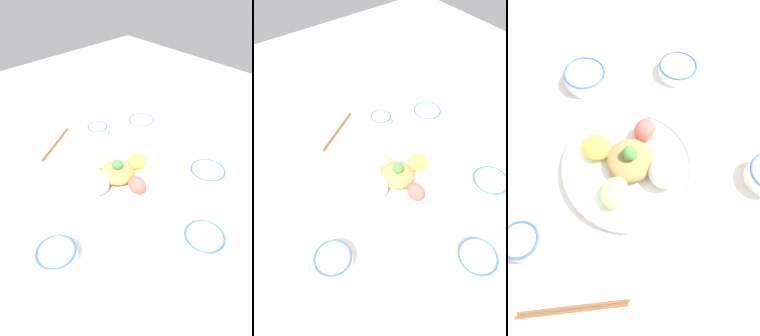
{
  "view_description": "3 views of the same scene",
  "coord_description": "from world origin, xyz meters",
  "views": [
    {
      "loc": [
        -0.42,
        -0.49,
        0.65
      ],
      "look_at": [
        0.06,
        0.02,
        0.05
      ],
      "focal_mm": 30.0,
      "sensor_mm": 36.0,
      "label": 1
    },
    {
      "loc": [
        -0.34,
        -0.38,
        0.76
      ],
      "look_at": [
        -0.01,
        0.07,
        0.07
      ],
      "focal_mm": 30.0,
      "sensor_mm": 36.0,
      "label": 2
    },
    {
      "loc": [
        -0.1,
        0.28,
        0.63
      ],
      "look_at": [
        0.01,
        0.05,
        0.06
      ],
      "focal_mm": 30.0,
      "sensor_mm": 36.0,
      "label": 3
    }
  ],
  "objects": [
    {
      "name": "ground_plane",
      "position": [
        0.0,
        0.0,
        0.0
      ],
      "size": [
        2.4,
        2.4,
        0.0
      ],
      "primitive_type": "plane",
      "color": "silver"
    },
    {
      "name": "salad_platter",
      "position": [
        0.03,
        0.03,
        0.03
      ],
      "size": [
        0.33,
        0.33,
        0.09
      ],
      "color": "white",
      "rests_on": "ground_plane"
    },
    {
      "name": "sauce_bowl_red",
      "position": [
        0.16,
        0.29,
        0.03
      ],
      "size": [
        0.08,
        0.08,
        0.05
      ],
      "color": "white",
      "rests_on": "ground_plane"
    },
    {
      "name": "rice_bowl_blue",
      "position": [
        0.26,
        -0.17,
        0.02
      ],
      "size": [
        0.12,
        0.12,
        0.04
      ],
      "color": "white",
      "rests_on": "ground_plane"
    },
    {
      "name": "sauce_bowl_far",
      "position": [
        0.04,
        -0.31,
        0.02
      ],
      "size": [
        0.11,
        0.11,
        0.03
      ],
      "color": "white",
      "rests_on": "ground_plane"
    },
    {
      "name": "chopsticks_pair_near",
      "position": [
        0.0,
        0.35,
        0.0
      ],
      "size": [
        0.2,
        0.13,
        0.01
      ],
      "rotation": [
        0.0,
        0.0,
        0.55
      ],
      "color": "brown",
      "rests_on": "ground_plane"
    },
    {
      "name": "serving_spoon_main",
      "position": [
        0.21,
        -0.29,
        0.0
      ],
      "size": [
        0.11,
        0.12,
        0.01
      ],
      "rotation": [
        0.0,
        0.0,
        2.24
      ],
      "color": "silver",
      "rests_on": "ground_plane"
    }
  ]
}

